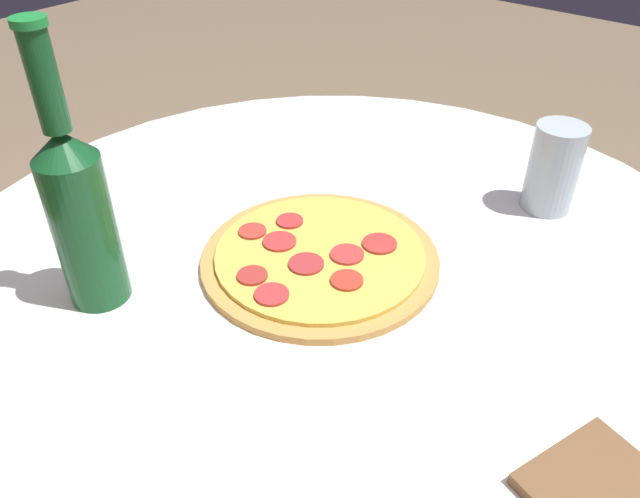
{
  "coord_description": "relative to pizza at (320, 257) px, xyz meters",
  "views": [
    {
      "loc": [
        -0.38,
        0.5,
        1.23
      ],
      "look_at": [
        0.01,
        0.03,
        0.77
      ],
      "focal_mm": 35.0,
      "sensor_mm": 36.0,
      "label": 1
    }
  ],
  "objects": [
    {
      "name": "beer_bottle",
      "position": [
        0.16,
        0.21,
        0.11
      ],
      "size": [
        0.07,
        0.07,
        0.32
      ],
      "color": "#144C23",
      "rests_on": "table"
    },
    {
      "name": "table",
      "position": [
        -0.01,
        -0.03,
        -0.17
      ],
      "size": [
        1.04,
        1.04,
        0.75
      ],
      "color": "white",
      "rests_on": "ground_plane"
    },
    {
      "name": "pizza",
      "position": [
        0.0,
        0.0,
        0.0
      ],
      "size": [
        0.3,
        0.3,
        0.02
      ],
      "color": "#C68E47",
      "rests_on": "table"
    },
    {
      "name": "drinking_glass",
      "position": [
        -0.16,
        -0.3,
        0.05
      ],
      "size": [
        0.07,
        0.07,
        0.12
      ],
      "color": "#ADBCC6",
      "rests_on": "table"
    }
  ]
}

